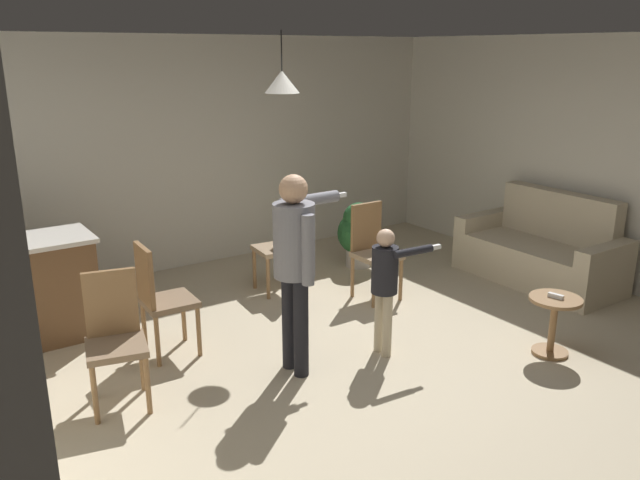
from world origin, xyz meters
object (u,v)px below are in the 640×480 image
object	(u,v)px
dining_chair_centre_back	(115,334)
person_adult	(296,253)
side_table_by_couch	(554,319)
spare_remote_on_table	(556,296)
person_child	(386,278)
dining_chair_by_counter	(373,247)
kitchen_counter	(22,293)
dining_chair_spare	(282,242)
potted_plant_corner	(359,232)
couch_floral	(541,252)
dining_chair_near_wall	(160,296)

from	to	relation	value
dining_chair_centre_back	person_adult	bearing A→B (deg)	178.70
side_table_by_couch	spare_remote_on_table	size ratio (longest dim) A/B	4.00
person_child	dining_chair_by_counter	size ratio (longest dim) A/B	1.12
kitchen_counter	dining_chair_spare	distance (m)	2.58
kitchen_counter	potted_plant_corner	size ratio (longest dim) A/B	1.60
dining_chair_spare	person_child	bearing A→B (deg)	-177.02
dining_chair_by_counter	side_table_by_couch	bearing A→B (deg)	102.73
couch_floral	dining_chair_spare	size ratio (longest dim) A/B	1.80
dining_chair_spare	spare_remote_on_table	bearing A→B (deg)	-151.95
kitchen_counter	dining_chair_by_counter	xyz separation A→B (m)	(3.25, -0.88, 0.07)
person_child	dining_chair_centre_back	bearing A→B (deg)	-99.02
person_adult	dining_chair_near_wall	bearing A→B (deg)	-138.89
dining_chair_by_counter	dining_chair_spare	bearing A→B (deg)	-46.35
person_adult	spare_remote_on_table	xyz separation A→B (m)	(1.96, -1.00, -0.48)
dining_chair_near_wall	dining_chair_spare	size ratio (longest dim) A/B	1.00
side_table_by_couch	person_child	distance (m)	1.49
potted_plant_corner	spare_remote_on_table	size ratio (longest dim) A/B	6.06
couch_floral	person_child	bearing A→B (deg)	98.65
side_table_by_couch	dining_chair_spare	distance (m)	2.87
dining_chair_centre_back	potted_plant_corner	size ratio (longest dim) A/B	1.27
dining_chair_by_counter	kitchen_counter	bearing A→B (deg)	-15.05
couch_floral	dining_chair_near_wall	size ratio (longest dim) A/B	1.80
side_table_by_couch	person_child	world-z (taller)	person_child
side_table_by_couch	dining_chair_spare	world-z (taller)	dining_chair_spare
couch_floral	side_table_by_couch	distance (m)	1.90
dining_chair_centre_back	dining_chair_spare	distance (m)	2.56
dining_chair_spare	potted_plant_corner	bearing A→B (deg)	-76.86
kitchen_counter	dining_chair_centre_back	world-z (taller)	dining_chair_centre_back
side_table_by_couch	person_adult	bearing A→B (deg)	153.21
kitchen_counter	potted_plant_corner	world-z (taller)	kitchen_counter
dining_chair_by_counter	person_adult	bearing A→B (deg)	31.22
couch_floral	dining_chair_by_counter	xyz separation A→B (m)	(-1.89, 0.70, 0.21)
person_child	spare_remote_on_table	xyz separation A→B (m)	(1.18, -0.83, -0.16)
potted_plant_corner	spare_remote_on_table	distance (m)	2.80
kitchen_counter	potted_plant_corner	bearing A→B (deg)	-0.21
dining_chair_centre_back	potted_plant_corner	distance (m)	3.68
side_table_by_couch	spare_remote_on_table	distance (m)	0.21
person_child	dining_chair_near_wall	bearing A→B (deg)	-119.07
couch_floral	potted_plant_corner	size ratio (longest dim) A/B	2.29
dining_chair_near_wall	spare_remote_on_table	world-z (taller)	dining_chair_near_wall
couch_floral	kitchen_counter	world-z (taller)	couch_floral
person_child	dining_chair_by_counter	world-z (taller)	person_child
dining_chair_by_counter	spare_remote_on_table	xyz separation A→B (m)	(0.42, -1.93, -0.01)
person_child	dining_chair_centre_back	xyz separation A→B (m)	(-2.13, 0.51, -0.15)
dining_chair_spare	spare_remote_on_table	world-z (taller)	dining_chair_spare
person_child	potted_plant_corner	bearing A→B (deg)	152.07
dining_chair_spare	potted_plant_corner	size ratio (longest dim) A/B	1.27
kitchen_counter	dining_chair_by_counter	bearing A→B (deg)	-15.19
couch_floral	person_child	size ratio (longest dim) A/B	1.61
dining_chair_spare	potted_plant_corner	distance (m)	1.19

